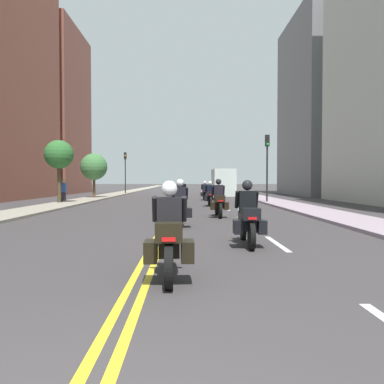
{
  "coord_description": "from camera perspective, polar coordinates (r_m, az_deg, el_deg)",
  "views": [
    {
      "loc": [
        0.73,
        -1.71,
        1.59
      ],
      "look_at": [
        1.04,
        18.02,
        1.01
      ],
      "focal_mm": 36.25,
      "sensor_mm": 36.0,
      "label": 1
    }
  ],
  "objects": [
    {
      "name": "building_left_2",
      "position": [
        52.4,
        -20.36,
        10.99
      ],
      "size": [
        7.76,
        12.01,
        20.33
      ],
      "color": "brown",
      "rests_on": "ground"
    },
    {
      "name": "ground_plane",
      "position": [
        49.74,
        -1.73,
        -0.15
      ],
      "size": [
        264.0,
        264.0,
        0.0
      ],
      "primitive_type": "plane",
      "color": "#373435"
    },
    {
      "name": "lane_dashes_white",
      "position": [
        30.83,
        3.39,
        -1.27
      ],
      "size": [
        0.14,
        56.4,
        0.01
      ],
      "color": "silver",
      "rests_on": "ground"
    },
    {
      "name": "centreline_yellow_inner",
      "position": [
        49.74,
        -1.86,
        -0.15
      ],
      "size": [
        0.12,
        132.0,
        0.01
      ],
      "primitive_type": "cube",
      "color": "yellow",
      "rests_on": "ground"
    },
    {
      "name": "street_tree_0",
      "position": [
        35.2,
        -14.24,
        3.6
      ],
      "size": [
        2.34,
        2.34,
        3.99
      ],
      "color": "#523B24",
      "rests_on": "ground"
    },
    {
      "name": "centreline_yellow_outer",
      "position": [
        49.73,
        -1.59,
        -0.15
      ],
      "size": [
        0.12,
        132.0,
        0.01
      ],
      "primitive_type": "cube",
      "color": "yellow",
      "rests_on": "ground"
    },
    {
      "name": "motorcycle_4",
      "position": [
        20.33,
        -1.87,
        -0.95
      ],
      "size": [
        0.76,
        2.24,
        1.66
      ],
      "rotation": [
        0.0,
        0.0,
        0.01
      ],
      "color": "black",
      "rests_on": "ground"
    },
    {
      "name": "sidewalk_right",
      "position": [
        50.15,
        6.57,
        -0.08
      ],
      "size": [
        2.34,
        144.0,
        0.12
      ],
      "primitive_type": "cube",
      "color": "gray",
      "rests_on": "ground"
    },
    {
      "name": "motorcycle_5",
      "position": [
        24.16,
        2.68,
        -0.56
      ],
      "size": [
        0.76,
        2.11,
        1.58
      ],
      "rotation": [
        0.0,
        0.0,
        0.01
      ],
      "color": "black",
      "rests_on": "ground"
    },
    {
      "name": "motorcycle_0",
      "position": [
        6.32,
        -3.35,
        -6.87
      ],
      "size": [
        0.77,
        2.14,
        1.59
      ],
      "rotation": [
        0.0,
        0.0,
        0.03
      ],
      "color": "black",
      "rests_on": "ground"
    },
    {
      "name": "parked_truck",
      "position": [
        41.71,
        4.52,
        1.24
      ],
      "size": [
        2.2,
        6.5,
        2.8
      ],
      "color": "#BAB5B7",
      "rests_on": "ground"
    },
    {
      "name": "motorcycle_6",
      "position": [
        27.66,
        -1.47,
        -0.24
      ],
      "size": [
        0.77,
        2.12,
        1.65
      ],
      "rotation": [
        0.0,
        0.0,
        -0.01
      ],
      "color": "black",
      "rests_on": "ground"
    },
    {
      "name": "building_right_2",
      "position": [
        47.03,
        19.91,
        11.76
      ],
      "size": [
        9.09,
        13.68,
        19.8
      ],
      "color": "slate",
      "rests_on": "ground"
    },
    {
      "name": "traffic_light_far",
      "position": [
        46.56,
        -9.79,
        3.87
      ],
      "size": [
        0.28,
        0.38,
        4.93
      ],
      "color": "black",
      "rests_on": "ground"
    },
    {
      "name": "traffic_light_near",
      "position": [
        27.92,
        11.0,
        5.17
      ],
      "size": [
        0.28,
        0.38,
        4.82
      ],
      "color": "black",
      "rests_on": "ground"
    },
    {
      "name": "motorcycle_3",
      "position": [
        16.97,
        3.94,
        -1.41
      ],
      "size": [
        0.77,
        2.29,
        1.68
      ],
      "rotation": [
        0.0,
        0.0,
        0.02
      ],
      "color": "black",
      "rests_on": "ground"
    },
    {
      "name": "motorcycle_7",
      "position": [
        31.59,
        1.92,
        -0.03
      ],
      "size": [
        0.78,
        2.12,
        1.56
      ],
      "rotation": [
        0.0,
        0.0,
        0.06
      ],
      "color": "black",
      "rests_on": "ground"
    },
    {
      "name": "sidewalk_left",
      "position": [
        50.36,
        -9.98,
        -0.08
      ],
      "size": [
        2.34,
        144.0,
        0.12
      ],
      "primitive_type": "cube",
      "color": "gray",
      "rests_on": "ground"
    },
    {
      "name": "pedestrian_0",
      "position": [
        28.33,
        -18.39,
        0.1
      ],
      "size": [
        0.39,
        0.27,
        1.65
      ],
      "rotation": [
        0.0,
        0.0,
        6.13
      ],
      "color": "#292533",
      "rests_on": "ground"
    },
    {
      "name": "motorcycle_1",
      "position": [
        9.59,
        8.21,
        -3.9
      ],
      "size": [
        0.77,
        2.19,
        1.61
      ],
      "rotation": [
        0.0,
        0.0,
        -0.02
      ],
      "color": "black",
      "rests_on": "ground"
    },
    {
      "name": "motorcycle_2",
      "position": [
        13.46,
        -1.76,
        -2.23
      ],
      "size": [
        0.78,
        2.18,
        1.65
      ],
      "rotation": [
        0.0,
        0.0,
        0.06
      ],
      "color": "black",
      "rests_on": "ground"
    },
    {
      "name": "street_tree_1",
      "position": [
        27.73,
        -19.0,
        5.16
      ],
      "size": [
        1.94,
        1.94,
        4.33
      ],
      "color": "#473920",
      "rests_on": "ground"
    }
  ]
}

